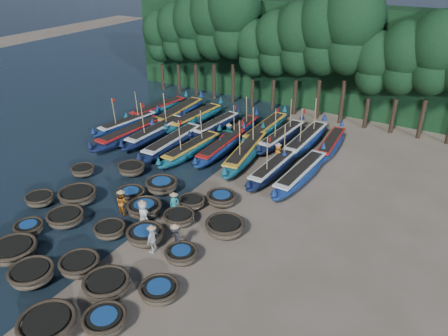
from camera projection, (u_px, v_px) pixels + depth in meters
The scene contains 63 objects.
ground at pixel (169, 209), 27.67m from camera, with size 120.00×120.00×0.00m, color #816E5E.
foliage_wall at pixel (310, 56), 43.29m from camera, with size 40.00×3.00×10.00m, color black.
coracle_2 at pixel (32, 274), 21.55m from camera, with size 2.66×2.66×0.80m.
coracle_3 at pixel (48, 325), 18.65m from camera, with size 2.73×2.73×0.84m.
coracle_4 at pixel (105, 320), 18.96m from camera, with size 1.99×1.99×0.71m.
coracle_5 at pixel (29, 228), 25.14m from camera, with size 1.89×1.89×0.67m.
coracle_6 at pixel (14, 250), 23.15m from camera, with size 2.52×2.52×0.83m.
coracle_7 at pixel (80, 264), 22.21m from camera, with size 2.42×2.42×0.76m.
coracle_8 at pixel (107, 284), 20.88m from camera, with size 2.77×2.77×0.80m.
coracle_9 at pixel (159, 290), 20.61m from camera, with size 2.06×2.06×0.68m.
coracle_10 at pixel (40, 199), 27.96m from camera, with size 1.93×1.93×0.69m.
coracle_11 at pixel (66, 217), 26.03m from camera, with size 2.62×2.62×0.74m.
coracle_12 at pixel (110, 230), 24.96m from camera, with size 2.01×2.01×0.69m.
coracle_13 at pixel (145, 235), 24.39m from camera, with size 2.47×2.47×0.80m.
coracle_14 at pixel (181, 254), 22.99m from camera, with size 2.17×2.17×0.70m.
coracle_15 at pixel (78, 195), 28.19m from camera, with size 2.68×2.68×0.83m.
coracle_16 at pixel (131, 194), 28.41m from camera, with size 1.98×1.98×0.73m.
coracle_17 at pixel (144, 208), 26.80m from camera, with size 2.60×2.60×0.82m.
coracle_18 at pixel (179, 217), 26.08m from camera, with size 2.16×2.16×0.69m.
coracle_19 at pixel (225, 227), 25.10m from camera, with size 2.30×2.30×0.82m.
coracle_20 at pixel (83, 170), 31.47m from camera, with size 1.72×1.72×0.69m.
coracle_21 at pixel (131, 169), 31.59m from camera, with size 2.20×2.20×0.77m.
coracle_22 at pixel (162, 185), 29.36m from camera, with size 2.69×2.69×0.83m.
coracle_23 at pixel (192, 202), 27.67m from camera, with size 1.72×1.72×0.66m.
coracle_24 at pixel (222, 198), 27.99m from camera, with size 2.33×2.33×0.71m.
long_boat_0 at pixel (128, 124), 39.23m from camera, with size 2.47×7.63×3.28m.
long_boat_1 at pixel (131, 133), 37.01m from camera, with size 2.22×9.02×1.59m.
long_boat_2 at pixel (156, 132), 37.30m from camera, with size 1.66×8.73×3.71m.
long_boat_3 at pixel (173, 142), 35.40m from camera, with size 1.71×8.84×1.56m.
long_boat_4 at pixel (192, 149), 34.39m from camera, with size 1.92×8.06×3.43m.
long_boat_5 at pixel (221, 147), 34.67m from camera, with size 1.66×8.19×1.44m.
long_boat_6 at pixel (246, 153), 33.59m from camera, with size 2.91×9.06×3.89m.
long_boat_7 at pixel (275, 167), 31.56m from camera, with size 1.72×8.30×3.53m.
long_boat_8 at pixel (301, 174), 30.62m from camera, with size 1.88×8.67×1.53m.
long_boat_9 at pixel (158, 109), 42.54m from camera, with size 2.55×8.38×1.49m.
long_boat_10 at pixel (179, 113), 41.50m from camera, with size 2.21×9.10×1.61m.
long_boat_11 at pixel (195, 118), 40.35m from camera, with size 2.13×8.58×1.51m.
long_boat_12 at pixel (216, 125), 38.89m from camera, with size 1.93×7.66×1.35m.
long_boat_13 at pixel (240, 130), 37.83m from camera, with size 1.83×7.68×3.27m.
long_boat_14 at pixel (266, 129), 37.94m from camera, with size 1.62×8.73×1.54m.
long_boat_15 at pixel (282, 136), 36.54m from camera, with size 1.89×8.31×3.53m.
long_boat_16 at pixel (306, 140), 35.71m from camera, with size 1.67×9.12×3.87m.
long_boat_17 at pixel (331, 144), 35.27m from camera, with size 1.92×7.66×1.35m.
fisherman_0 at pixel (143, 214), 25.42m from camera, with size 1.02×0.85×1.99m.
fisherman_1 at pixel (174, 203), 26.60m from camera, with size 0.65×0.66×1.74m.
fisherman_2 at pixel (122, 202), 26.80m from camera, with size 0.86×0.72×1.79m.
fisherman_3 at pixel (175, 237), 23.65m from camera, with size 1.16×1.07×1.76m.
fisherman_4 at pixel (152, 238), 23.41m from camera, with size 0.52×1.00×1.85m.
fisherman_5 at pixel (229, 133), 36.37m from camera, with size 1.56×0.57×1.85m.
fisherman_6 at pixel (278, 154), 32.76m from camera, with size 0.69×0.91×1.88m.
tree_0 at pixel (160, 36), 47.45m from camera, with size 3.68×3.68×8.68m.
tree_1 at pixel (177, 31), 46.09m from camera, with size 4.09×4.09×9.65m.
tree_2 at pixel (194, 27), 44.74m from camera, with size 4.51×4.51×10.63m.
tree_3 at pixel (213, 22), 43.38m from camera, with size 4.92×4.92×11.60m.
tree_4 at pixel (233, 16), 42.02m from camera, with size 5.34×5.34×12.58m.
tree_5 at pixel (254, 47), 42.22m from camera, with size 3.68×3.68×8.68m.
tree_6 at pixel (276, 43), 40.87m from camera, with size 4.09×4.09×9.65m.
tree_7 at pixel (299, 38), 39.51m from camera, with size 4.51×4.51×10.63m.
tree_8 at pixel (325, 33), 38.15m from camera, with size 4.92×4.92×11.60m.
tree_9 at pixel (352, 27), 36.80m from camera, with size 5.34×5.34×12.58m.
tree_10 at pixel (374, 62), 36.99m from camera, with size 3.68×3.68×8.68m.
tree_11 at pixel (404, 58), 35.64m from camera, with size 4.09×4.09×9.65m.
tree_12 at pixel (436, 52), 34.28m from camera, with size 4.51×4.51×10.63m.
Camera 1 is at (14.97, -18.30, 15.02)m, focal length 35.00 mm.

